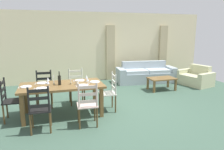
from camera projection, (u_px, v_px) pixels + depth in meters
The scene contains 34 objects.
ground_plane at pixel (119, 107), 5.53m from camera, with size 9.60×9.60×0.02m, color #3C5848.
wall_far at pixel (92, 47), 8.34m from camera, with size 9.60×0.16×2.70m, color beige.
curtain_panel_left at pixel (110, 53), 8.47m from camera, with size 0.35×0.08×2.20m, color tan.
curtain_panel_right at pixel (163, 51), 9.16m from camera, with size 0.35×0.08×2.20m, color tan.
dining_table at pixel (62, 88), 4.89m from camera, with size 1.90×0.96×0.75m.
dining_chair_near_left at pixel (40, 109), 4.09m from camera, with size 0.43×0.41×0.96m.
dining_chair_near_right at pixel (87, 104), 4.34m from camera, with size 0.45×0.43×0.96m.
dining_chair_far_left at pixel (44, 89), 5.50m from camera, with size 0.44×0.42×0.96m.
dining_chair_far_right at pixel (76, 86), 5.77m from camera, with size 0.42×0.40×0.96m.
dining_chair_head_west at pixel (10, 100), 4.62m from camera, with size 0.41×0.43×0.96m.
dining_chair_head_east at pixel (109, 92), 5.22m from camera, with size 0.43×0.45×0.96m.
dinner_plate_near_left at pixel (41, 88), 4.51m from camera, with size 0.24×0.24×0.02m, color white.
fork_near_left at pixel (34, 89), 4.47m from camera, with size 0.02×0.17×0.01m, color silver.
dinner_plate_near_right at pixel (83, 85), 4.77m from camera, with size 0.24×0.24×0.02m, color white.
fork_near_right at pixel (76, 86), 4.73m from camera, with size 0.02×0.17×0.01m, color silver.
dinner_plate_far_left at pixel (42, 83), 4.98m from camera, with size 0.24×0.24×0.02m, color white.
fork_far_left at pixel (35, 84), 4.94m from camera, with size 0.02×0.17×0.01m, color silver.
dinner_plate_far_right at pixel (80, 80), 5.24m from camera, with size 0.24×0.24×0.02m, color white.
fork_far_right at pixel (74, 81), 5.19m from camera, with size 0.02×0.17×0.01m, color silver.
dinner_plate_head_west at pixel (26, 87), 4.65m from camera, with size 0.24×0.24×0.02m, color white.
fork_head_west at pixel (19, 87), 4.61m from camera, with size 0.02×0.17×0.01m, color silver.
dinner_plate_head_east at pixel (95, 82), 5.10m from camera, with size 0.24×0.24×0.02m, color white.
fork_head_east at pixel (89, 82), 5.06m from camera, with size 0.02×0.17×0.01m, color silver.
wine_bottle at pixel (59, 80), 4.81m from camera, with size 0.07×0.07×0.32m.
wine_glass_near_left at pixel (48, 82), 4.65m from camera, with size 0.06×0.06×0.16m.
wine_glass_near_right at pixel (88, 80), 4.88m from camera, with size 0.06×0.06×0.16m.
wine_glass_far_left at pixel (48, 79), 4.91m from camera, with size 0.06×0.06×0.16m.
wine_glass_far_right at pixel (87, 77), 5.15m from camera, with size 0.06×0.06×0.16m.
coffee_cup_primary at pixel (77, 82), 4.89m from camera, with size 0.07×0.07×0.09m, color beige.
candle_tall at pixel (54, 82), 4.83m from camera, with size 0.05×0.05×0.24m.
candle_short at pixel (71, 83), 4.89m from camera, with size 0.05×0.05×0.14m.
couch at pixel (146, 75), 8.24m from camera, with size 2.35×1.04×0.80m.
coffee_table at pixel (162, 80), 7.10m from camera, with size 0.90×0.56×0.42m.
armchair_upholstered at pixel (196, 78), 7.83m from camera, with size 1.06×1.32×0.72m.
Camera 1 is at (-1.71, -4.95, 1.97)m, focal length 33.56 mm.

